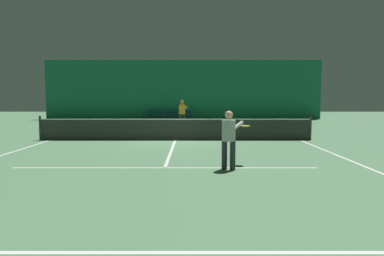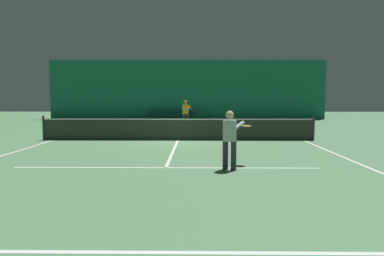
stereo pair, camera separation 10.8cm
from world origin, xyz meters
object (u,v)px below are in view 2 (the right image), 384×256
at_px(courtside_chair_1, 158,114).
at_px(courtside_chair_5, 193,114).
at_px(player_near, 230,135).
at_px(courtside_chair_0, 150,114).
at_px(courtside_chair_3, 176,114).
at_px(player_far, 186,112).
at_px(courtside_chair_4, 184,114).
at_px(courtside_chair_2, 167,114).
at_px(tennis_net, 178,129).

distance_m(courtside_chair_1, courtside_chair_5, 2.85).
xyz_separation_m(player_near, courtside_chair_0, (-4.79, 21.05, -0.42)).
relative_size(courtside_chair_0, courtside_chair_3, 1.00).
relative_size(courtside_chair_3, courtside_chair_5, 1.00).
height_order(player_far, courtside_chair_4, player_far).
bearing_deg(courtside_chair_5, courtside_chair_2, -90.00).
bearing_deg(courtside_chair_0, courtside_chair_3, 90.00).
distance_m(courtside_chair_0, courtside_chair_5, 3.56).
bearing_deg(courtside_chair_1, courtside_chair_2, 90.00).
height_order(player_near, courtside_chair_5, player_near).
xyz_separation_m(courtside_chair_0, courtside_chair_2, (1.43, 0.00, 0.00)).
xyz_separation_m(tennis_net, player_near, (1.72, -6.62, 0.40)).
xyz_separation_m(player_far, courtside_chair_4, (-0.34, 7.44, -0.49)).
relative_size(player_near, courtside_chair_5, 1.85).
distance_m(courtside_chair_1, courtside_chair_3, 1.43).
bearing_deg(courtside_chair_4, tennis_net, 0.87).
bearing_deg(courtside_chair_0, player_near, 12.82).
relative_size(player_far, courtside_chair_2, 1.98).
height_order(tennis_net, courtside_chair_5, tennis_net).
xyz_separation_m(courtside_chair_0, courtside_chair_5, (3.56, 0.00, 0.00)).
xyz_separation_m(courtside_chair_1, courtside_chair_3, (1.43, 0.00, 0.00)).
height_order(courtside_chair_1, courtside_chair_2, same).
bearing_deg(courtside_chair_0, courtside_chair_4, 90.00).
distance_m(player_far, courtside_chair_0, 8.11).
relative_size(tennis_net, courtside_chair_3, 14.29).
xyz_separation_m(player_near, courtside_chair_2, (-3.37, 21.05, -0.42)).
bearing_deg(courtside_chair_1, courtside_chair_0, -90.00).
height_order(courtside_chair_0, courtside_chair_3, same).
bearing_deg(courtside_chair_0, tennis_net, 12.01).
distance_m(courtside_chair_0, courtside_chair_4, 2.85).
height_order(tennis_net, player_far, player_far).
bearing_deg(courtside_chair_3, courtside_chair_5, 90.00).
distance_m(tennis_net, player_far, 7.01).
bearing_deg(courtside_chair_3, courtside_chair_0, -90.00).
bearing_deg(courtside_chair_5, courtside_chair_1, -90.00).
bearing_deg(courtside_chair_0, courtside_chair_1, 90.00).
relative_size(player_far, courtside_chair_5, 1.98).
relative_size(courtside_chair_1, courtside_chair_2, 1.00).
bearing_deg(tennis_net, courtside_chair_4, 90.87).
height_order(player_far, courtside_chair_2, player_far).
relative_size(tennis_net, courtside_chair_1, 14.29).
height_order(player_far, courtside_chair_0, player_far).
relative_size(courtside_chair_1, courtside_chair_3, 1.00).
xyz_separation_m(tennis_net, courtside_chair_0, (-3.07, 14.43, -0.03)).
xyz_separation_m(player_far, courtside_chair_3, (-1.05, 7.44, -0.49)).
relative_size(courtside_chair_1, courtside_chair_4, 1.00).
relative_size(player_near, courtside_chair_1, 1.85).
bearing_deg(courtside_chair_5, tennis_net, -1.96).
height_order(courtside_chair_3, courtside_chair_4, same).
bearing_deg(courtside_chair_2, courtside_chair_1, -90.00).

